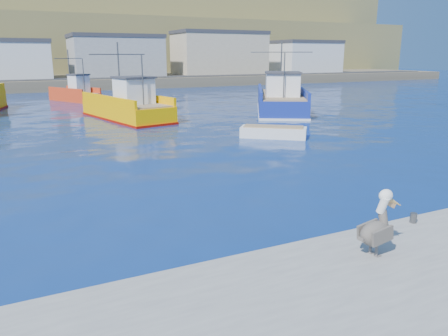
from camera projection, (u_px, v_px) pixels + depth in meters
name	position (u px, v px, depth m)	size (l,w,h in m)	color
ground	(267.00, 217.00, 14.82)	(260.00, 260.00, 0.00)	navy
dock_bollards	(351.00, 232.00, 11.95)	(36.20, 0.20, 0.30)	#4C4C4C
far_shore	(36.00, 39.00, 107.57)	(200.00, 81.00, 24.00)	brown
trawler_yellow_b	(128.00, 107.00, 36.93)	(5.88, 11.20, 6.43)	#FFAE00
trawler_blue	(281.00, 100.00, 41.59)	(9.86, 12.81, 6.64)	navy
boat_orange	(76.00, 93.00, 51.35)	(5.36, 7.31, 5.89)	red
skiff_mid	(273.00, 133.00, 28.94)	(4.30, 3.85, 0.93)	silver
pelican	(378.00, 228.00, 10.76)	(1.36, 0.59, 1.68)	#595451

